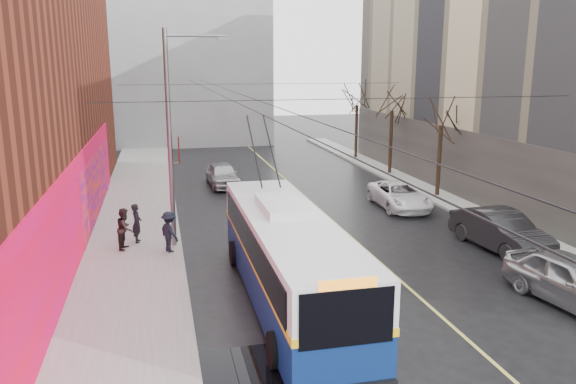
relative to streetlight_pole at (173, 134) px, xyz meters
The scene contains 20 objects.
ground 12.70m from the streetlight_pole, 58.46° to the right, with size 140.00×140.00×0.00m, color black.
sidewalk_left 5.50m from the streetlight_pole, 132.95° to the left, with size 4.00×60.00×0.15m, color gray.
sidewalk_right 16.00m from the streetlight_pole, ahead, with size 2.00×60.00×0.15m, color gray.
lane_line 9.89m from the streetlight_pole, 27.64° to the left, with size 0.12×50.00×0.01m, color #BFB74C.
building_far 35.24m from the streetlight_pole, 89.77° to the left, with size 20.50×12.10×18.00m.
streetlight_pole is the anchor object (origin of this frame).
catenary_wires 6.14m from the streetlight_pole, 52.95° to the left, with size 18.00×60.00×0.22m.
tree_near 16.28m from the streetlight_pole, 21.62° to the left, with size 3.20×3.20×6.40m.
tree_mid 19.96m from the streetlight_pole, 40.65° to the left, with size 3.20×3.20×6.68m.
tree_far 25.09m from the streetlight_pole, 52.88° to the left, with size 3.20×3.20×6.57m.
puddle 11.71m from the streetlight_pole, 84.00° to the right, with size 2.61×3.02×0.01m, color black.
pigeons_flying 4.53m from the streetlight_pole, ahead, with size 3.18×1.34×0.72m.
trolleybus 7.98m from the streetlight_pole, 63.23° to the right, with size 2.80×11.88×5.61m.
parked_car_a 15.53m from the streetlight_pole, 35.80° to the right, with size 1.94×4.83×1.65m, color #A1A2A6.
parked_car_b 14.13m from the streetlight_pole, 14.11° to the right, with size 1.75×5.01×1.65m, color #262628.
parked_car_c 13.32m from the streetlight_pole, 19.39° to the left, with size 2.29×4.97×1.38m, color white.
following_car 12.94m from the streetlight_pole, 74.64° to the left, with size 1.78×4.42×1.50m, color #A1A2A6.
pedestrian_a 4.26m from the streetlight_pole, 157.49° to the left, with size 0.62×0.40×1.69m, color black.
pedestrian_b 4.39m from the streetlight_pole, behind, with size 0.84×0.65×1.72m, color black.
pedestrian_c 3.97m from the streetlight_pole, 112.45° to the right, with size 1.08×0.62×1.68m, color black.
Camera 1 is at (-6.74, -13.17, 7.62)m, focal length 35.00 mm.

